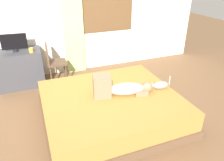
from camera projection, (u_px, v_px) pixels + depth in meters
ground_plane at (106, 124)px, 3.39m from camera, size 16.00×16.00×0.00m
back_wall_with_window at (70, 7)px, 4.63m from camera, size 6.40×0.14×2.90m
bed at (111, 107)px, 3.43m from camera, size 2.09×1.88×0.43m
person_lying at (120, 88)px, 3.32m from camera, size 0.94×0.42×0.34m
cat at (160, 85)px, 3.49m from camera, size 0.36×0.14×0.21m
desk at (20, 69)px, 4.40m from camera, size 0.90×0.56×0.74m
tv_monitor at (14, 42)px, 4.15m from camera, size 0.48×0.10×0.35m
cup at (31, 50)px, 4.15m from camera, size 0.08×0.08×0.09m
chair_by_desk at (53, 61)px, 4.40m from camera, size 0.40×0.40×0.86m
curtain_left at (72, 14)px, 4.59m from camera, size 0.44×0.06×2.66m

